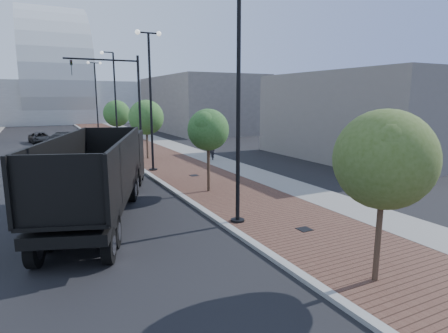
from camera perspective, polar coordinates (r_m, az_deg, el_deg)
name	(u,v)px	position (r m, az deg, el deg)	size (l,w,h in m)	color
sidewalk	(133,141)	(43.98, -13.74, 3.79)	(7.00, 140.00, 0.12)	#4C2D23
concrete_strip	(156,140)	(44.67, -10.37, 4.03)	(2.40, 140.00, 0.13)	slate
curb	(102,143)	(43.33, -18.25, 3.47)	(0.30, 140.00, 0.14)	gray
dump_truck	(110,170)	(19.23, -17.04, -0.55)	(6.84, 13.58, 3.54)	black
white_sedan	(76,164)	(25.96, -21.69, 0.38)	(1.66, 4.77, 1.57)	silver
dark_car_mid	(40,138)	(46.15, -26.35, 3.96)	(1.96, 4.24, 1.18)	black
dark_car_far	(60,142)	(39.20, -23.87, 3.45)	(2.21, 5.43, 1.57)	black
pedestrian	(211,151)	(29.49, -2.06, 2.45)	(0.64, 0.42, 1.74)	black
streetlight_1	(236,116)	(14.34, 1.80, 7.74)	(1.44, 0.56, 9.21)	black
streetlight_2	(151,101)	(25.54, -11.18, 9.88)	(1.72, 0.56, 9.28)	black
streetlight_3	(115,105)	(37.21, -16.44, 9.09)	(1.44, 0.56, 9.21)	black
streetlight_4	(96,99)	(49.07, -18.98, 9.77)	(1.72, 0.56, 9.28)	black
traffic_mast	(127,98)	(28.23, -14.67, 10.12)	(5.09, 0.20, 8.00)	black
tree_0	(385,160)	(10.51, 23.45, 0.98)	(2.62, 2.61, 4.78)	#382619
tree_1	(209,130)	(19.41, -2.35, 5.63)	(2.24, 2.17, 4.47)	#382619
tree_2	(147,117)	(30.70, -11.78, 7.38)	(2.80, 2.80, 4.85)	#382619
tree_3	(117,113)	(42.39, -16.09, 7.82)	(2.86, 2.86, 4.73)	#382619
convention_center	(56,92)	(87.68, -24.43, 10.31)	(50.00, 30.00, 50.00)	#9DA4A7
commercial_block_ne	(199,104)	(57.14, -3.86, 9.53)	(12.00, 22.00, 8.00)	#645E5A
commercial_block_e	(363,116)	(33.26, 20.49, 7.27)	(10.00, 16.00, 7.00)	#68615E
utility_cover_1	(305,229)	(14.60, 12.25, -9.38)	(0.50, 0.50, 0.02)	black
utility_cover_2	(194,175)	(23.80, -4.62, -1.37)	(0.50, 0.50, 0.02)	black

